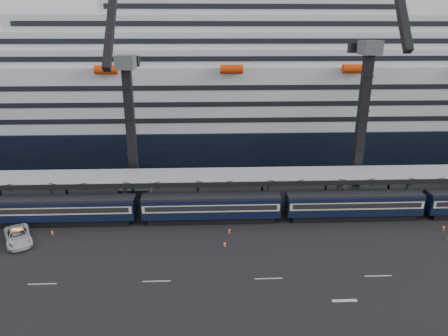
% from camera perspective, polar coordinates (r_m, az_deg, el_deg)
% --- Properties ---
extents(ground, '(260.00, 260.00, 0.00)m').
position_cam_1_polar(ground, '(48.47, 8.06, -12.64)').
color(ground, black).
rests_on(ground, ground).
extents(lane_markings, '(111.00, 4.27, 0.02)m').
position_cam_1_polar(lane_markings, '(46.41, 19.56, -15.23)').
color(lane_markings, beige).
rests_on(lane_markings, ground).
extents(train, '(133.05, 3.00, 4.05)m').
position_cam_1_polar(train, '(55.65, 1.63, -5.49)').
color(train, black).
rests_on(train, ground).
extents(canopy, '(130.00, 6.25, 5.53)m').
position_cam_1_polar(canopy, '(58.66, 5.93, -1.05)').
color(canopy, '#969A9E').
rests_on(canopy, ground).
extents(cruise_ship, '(214.09, 28.84, 34.00)m').
position_cam_1_polar(cruise_ship, '(87.75, 2.44, 10.53)').
color(cruise_ship, black).
rests_on(cruise_ship, ground).
extents(crane_dark_near, '(4.50, 17.75, 35.08)m').
position_cam_1_polar(crane_dark_near, '(61.71, -13.29, 6.01)').
color(crane_dark_near, '#52545A').
rests_on(crane_dark_near, ground).
extents(crane_dark_mid, '(4.50, 18.24, 39.64)m').
position_cam_1_polar(crane_dark_mid, '(63.71, 19.31, 7.17)').
color(crane_dark_mid, '#52545A').
rests_on(crane_dark_mid, ground).
extents(pickup_truck, '(5.49, 6.80, 1.72)m').
position_cam_1_polar(pickup_truck, '(57.02, -27.36, -8.65)').
color(pickup_truck, silver).
rests_on(pickup_truck, ground).
extents(traffic_cone_a, '(0.42, 0.42, 0.83)m').
position_cam_1_polar(traffic_cone_a, '(58.63, -27.85, -8.47)').
color(traffic_cone_a, '#E93807').
rests_on(traffic_cone_a, ground).
extents(traffic_cone_b, '(0.34, 0.34, 0.67)m').
position_cam_1_polar(traffic_cone_b, '(57.47, -23.36, -8.40)').
color(traffic_cone_b, '#E93807').
rests_on(traffic_cone_b, ground).
extents(traffic_cone_c, '(0.36, 0.36, 0.72)m').
position_cam_1_polar(traffic_cone_c, '(53.26, 0.75, -8.89)').
color(traffic_cone_c, '#E93807').
rests_on(traffic_cone_c, ground).
extents(traffic_cone_d, '(0.37, 0.37, 0.75)m').
position_cam_1_polar(traffic_cone_d, '(50.17, 0.09, -10.75)').
color(traffic_cone_d, '#E93807').
rests_on(traffic_cone_d, ground).
extents(traffic_cone_e, '(0.38, 0.38, 0.76)m').
position_cam_1_polar(traffic_cone_e, '(61.48, 28.88, -7.42)').
color(traffic_cone_e, '#E93807').
rests_on(traffic_cone_e, ground).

